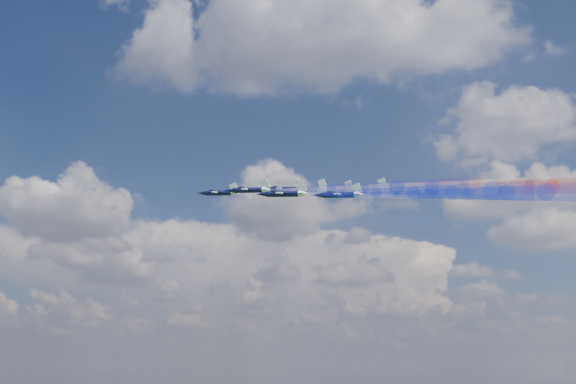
# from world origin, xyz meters

# --- Properties ---
(jet_lead) EXTENTS (14.78, 12.95, 6.94)m
(jet_lead) POSITION_xyz_m (-38.89, -16.97, 156.40)
(jet_lead) COLOR black
(trail_lead) EXTENTS (48.37, 13.35, 9.18)m
(trail_lead) POSITION_xyz_m (-9.56, -22.00, 153.95)
(trail_lead) COLOR white
(jet_inner_left) EXTENTS (14.78, 12.95, 6.94)m
(jet_inner_left) POSITION_xyz_m (-27.44, -28.50, 153.60)
(jet_inner_left) COLOR black
(trail_inner_left) EXTENTS (48.37, 13.35, 9.18)m
(trail_inner_left) POSITION_xyz_m (1.90, -33.53, 151.15)
(trail_inner_left) COLOR #182BCD
(jet_inner_right) EXTENTS (14.78, 12.95, 6.94)m
(jet_inner_right) POSITION_xyz_m (-22.89, -9.67, 158.45)
(jet_inner_right) COLOR black
(trail_inner_right) EXTENTS (48.37, 13.35, 9.18)m
(trail_inner_right) POSITION_xyz_m (6.45, -14.70, 156.01)
(trail_inner_right) COLOR red
(jet_outer_left) EXTENTS (14.78, 12.95, 6.94)m
(jet_outer_left) POSITION_xyz_m (-15.68, -42.04, 148.57)
(jet_outer_left) COLOR black
(trail_outer_left) EXTENTS (48.37, 13.35, 9.18)m
(trail_outer_left) POSITION_xyz_m (13.66, -47.07, 146.13)
(trail_outer_left) COLOR #182BCD
(jet_center_third) EXTENTS (14.78, 12.95, 6.94)m
(jet_center_third) POSITION_xyz_m (-14.17, -19.37, 155.43)
(jet_center_third) COLOR black
(trail_center_third) EXTENTS (48.37, 13.35, 9.18)m
(trail_center_third) POSITION_xyz_m (15.17, -24.40, 152.99)
(trail_center_third) COLOR white
(jet_outer_right) EXTENTS (14.78, 12.95, 6.94)m
(jet_outer_right) POSITION_xyz_m (-9.29, -0.95, 159.82)
(jet_outer_right) COLOR black
(trail_outer_right) EXTENTS (48.37, 13.35, 9.18)m
(trail_outer_right) POSITION_xyz_m (20.05, -5.98, 157.38)
(trail_outer_right) COLOR red
(jet_rear_left) EXTENTS (14.78, 12.95, 6.94)m
(jet_rear_left) POSITION_xyz_m (-3.85, -33.43, 149.91)
(jet_rear_left) COLOR black
(trail_rear_left) EXTENTS (48.37, 13.35, 9.18)m
(trail_rear_left) POSITION_xyz_m (25.49, -38.46, 147.46)
(trail_rear_left) COLOR #182BCD
(jet_rear_right) EXTENTS (14.78, 12.95, 6.94)m
(jet_rear_right) POSITION_xyz_m (1.05, -14.64, 156.13)
(jet_rear_right) COLOR black
(trail_rear_right) EXTENTS (48.37, 13.35, 9.18)m
(trail_rear_right) POSITION_xyz_m (30.39, -19.66, 153.69)
(trail_rear_right) COLOR red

